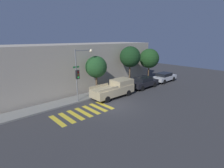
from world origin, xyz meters
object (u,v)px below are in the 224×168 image
sedan_near_corner (144,82)px  sedan_middle (164,77)px  tree_near_corner (96,67)px  tree_midblock (130,57)px  traffic_light_pole (80,69)px  pickup_truck (115,89)px  tree_far_end (149,58)px

sedan_near_corner → sedan_middle: (5.14, 0.00, -0.04)m
sedan_middle → tree_near_corner: bearing=170.8°
tree_near_corner → tree_midblock: bearing=0.0°
traffic_light_pole → sedan_middle: size_ratio=1.28×
pickup_truck → tree_near_corner: bearing=121.7°
sedan_near_corner → tree_midblock: size_ratio=0.80×
traffic_light_pole → pickup_truck: bearing=-19.0°
traffic_light_pole → tree_midblock: bearing=4.3°
sedan_middle → tree_near_corner: tree_near_corner is taller
sedan_middle → tree_far_end: size_ratio=0.86×
sedan_middle → tree_near_corner: 12.21m
pickup_truck → sedan_middle: pickup_truck is taller
tree_near_corner → tree_midblock: size_ratio=0.84×
pickup_truck → tree_far_end: (9.08, 1.90, 2.62)m
pickup_truck → tree_far_end: 9.64m
traffic_light_pole → pickup_truck: size_ratio=1.05×
pickup_truck → tree_far_end: bearing=11.8°
tree_midblock → sedan_middle: bearing=-17.8°
traffic_light_pole → tree_near_corner: traffic_light_pole is taller
tree_near_corner → tree_far_end: (10.25, 0.00, 0.19)m
tree_midblock → tree_far_end: bearing=0.0°
traffic_light_pole → sedan_near_corner: size_ratio=1.25×
traffic_light_pole → sedan_near_corner: 9.65m
sedan_middle → tree_midblock: 7.08m
sedan_middle → tree_midblock: size_ratio=0.78×
pickup_truck → sedan_middle: (10.59, -0.00, -0.20)m
tree_midblock → tree_far_end: size_ratio=1.10×
tree_far_end → sedan_middle: bearing=-51.5°
sedan_near_corner → tree_far_end: 4.95m
traffic_light_pole → tree_far_end: 12.79m
sedan_near_corner → tree_near_corner: bearing=164.0°
tree_midblock → traffic_light_pole: bearing=-175.7°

